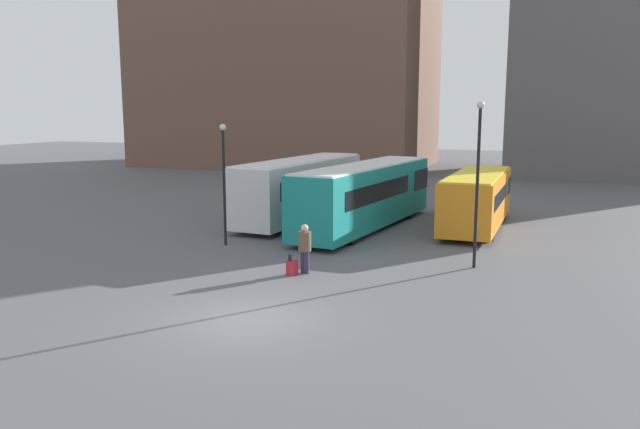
% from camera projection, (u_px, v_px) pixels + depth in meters
% --- Properties ---
extents(ground_plane, '(160.00, 160.00, 0.00)m').
position_uv_depth(ground_plane, '(244.00, 319.00, 17.65)').
color(ground_plane, '#56565B').
extents(building_block_right, '(18.13, 15.61, 28.52)m').
position_uv_depth(building_block_right, '(622.00, 14.00, 55.04)').
color(building_block_right, '#5B5656').
rests_on(building_block_right, ground_plane).
extents(bus_0, '(3.38, 11.23, 3.28)m').
position_uv_depth(bus_0, '(301.00, 187.00, 33.51)').
color(bus_0, silver).
rests_on(bus_0, ground_plane).
extents(bus_1, '(3.94, 12.50, 3.22)m').
position_uv_depth(bus_1, '(366.00, 193.00, 31.10)').
color(bus_1, '#19847F').
rests_on(bus_1, ground_plane).
extents(bus_2, '(2.64, 9.38, 2.78)m').
position_uv_depth(bus_2, '(477.00, 198.00, 31.14)').
color(bus_2, orange).
rests_on(bus_2, ground_plane).
extents(traveler, '(0.55, 0.55, 1.81)m').
position_uv_depth(traveler, '(305.00, 244.00, 22.48)').
color(traveler, '#382D4C').
rests_on(traveler, ground_plane).
extents(suitcase, '(0.35, 0.44, 0.78)m').
position_uv_depth(suitcase, '(292.00, 268.00, 22.36)').
color(suitcase, '#B7232D').
rests_on(suitcase, ground_plane).
extents(lamp_post_0, '(0.28, 0.28, 5.28)m').
position_uv_depth(lamp_post_0, '(224.00, 174.00, 26.88)').
color(lamp_post_0, black).
rests_on(lamp_post_0, ground_plane).
extents(lamp_post_1, '(0.28, 0.28, 6.19)m').
position_uv_depth(lamp_post_1, '(478.00, 172.00, 22.87)').
color(lamp_post_1, black).
rests_on(lamp_post_1, ground_plane).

